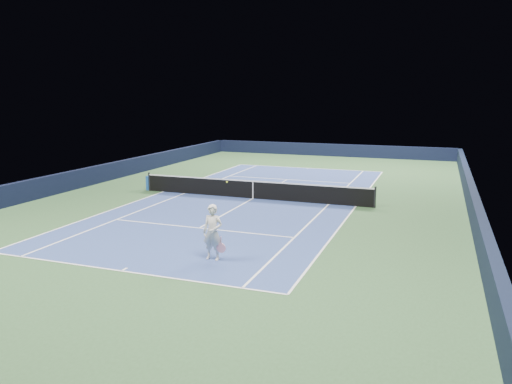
% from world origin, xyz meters
% --- Properties ---
extents(ground, '(40.00, 40.00, 0.00)m').
position_xyz_m(ground, '(0.00, 0.00, 0.00)').
color(ground, '#2B4D2A').
rests_on(ground, ground).
extents(wall_far, '(22.00, 0.35, 1.10)m').
position_xyz_m(wall_far, '(0.00, 19.82, 0.55)').
color(wall_far, black).
rests_on(wall_far, ground).
extents(wall_right, '(0.35, 40.00, 1.10)m').
position_xyz_m(wall_right, '(10.82, 0.00, 0.55)').
color(wall_right, black).
rests_on(wall_right, ground).
extents(wall_left, '(0.35, 40.00, 1.10)m').
position_xyz_m(wall_left, '(-10.82, 0.00, 0.55)').
color(wall_left, black).
rests_on(wall_left, ground).
extents(court_surface, '(10.97, 23.77, 0.01)m').
position_xyz_m(court_surface, '(0.00, 0.00, 0.00)').
color(court_surface, navy).
rests_on(court_surface, ground).
extents(baseline_far, '(10.97, 0.08, 0.00)m').
position_xyz_m(baseline_far, '(0.00, 11.88, 0.01)').
color(baseline_far, white).
rests_on(baseline_far, ground).
extents(baseline_near, '(10.97, 0.08, 0.00)m').
position_xyz_m(baseline_near, '(0.00, -11.88, 0.01)').
color(baseline_near, white).
rests_on(baseline_near, ground).
extents(sideline_doubles_right, '(0.08, 23.77, 0.00)m').
position_xyz_m(sideline_doubles_right, '(5.49, 0.00, 0.01)').
color(sideline_doubles_right, white).
rests_on(sideline_doubles_right, ground).
extents(sideline_doubles_left, '(0.08, 23.77, 0.00)m').
position_xyz_m(sideline_doubles_left, '(-5.49, 0.00, 0.01)').
color(sideline_doubles_left, white).
rests_on(sideline_doubles_left, ground).
extents(sideline_singles_right, '(0.08, 23.77, 0.00)m').
position_xyz_m(sideline_singles_right, '(4.12, 0.00, 0.01)').
color(sideline_singles_right, white).
rests_on(sideline_singles_right, ground).
extents(sideline_singles_left, '(0.08, 23.77, 0.00)m').
position_xyz_m(sideline_singles_left, '(-4.12, 0.00, 0.01)').
color(sideline_singles_left, white).
rests_on(sideline_singles_left, ground).
extents(service_line_far, '(8.23, 0.08, 0.00)m').
position_xyz_m(service_line_far, '(0.00, 6.40, 0.01)').
color(service_line_far, white).
rests_on(service_line_far, ground).
extents(service_line_near, '(8.23, 0.08, 0.00)m').
position_xyz_m(service_line_near, '(0.00, -6.40, 0.01)').
color(service_line_near, white).
rests_on(service_line_near, ground).
extents(center_service_line, '(0.08, 12.80, 0.00)m').
position_xyz_m(center_service_line, '(0.00, 0.00, 0.01)').
color(center_service_line, white).
rests_on(center_service_line, ground).
extents(center_mark_far, '(0.08, 0.30, 0.00)m').
position_xyz_m(center_mark_far, '(0.00, 11.73, 0.01)').
color(center_mark_far, white).
rests_on(center_mark_far, ground).
extents(center_mark_near, '(0.08, 0.30, 0.00)m').
position_xyz_m(center_mark_near, '(0.00, -11.73, 0.01)').
color(center_mark_near, white).
rests_on(center_mark_near, ground).
extents(tennis_net, '(12.90, 0.10, 1.07)m').
position_xyz_m(tennis_net, '(0.00, 0.00, 0.50)').
color(tennis_net, black).
rests_on(tennis_net, ground).
extents(sponsor_cube, '(0.58, 0.52, 0.83)m').
position_xyz_m(sponsor_cube, '(-6.40, 0.26, 0.41)').
color(sponsor_cube, '#1D51AE').
rests_on(sponsor_cube, ground).
extents(tennis_player, '(0.83, 1.26, 2.53)m').
position_xyz_m(tennis_player, '(2.25, -9.85, 0.95)').
color(tennis_player, silver).
rests_on(tennis_player, ground).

